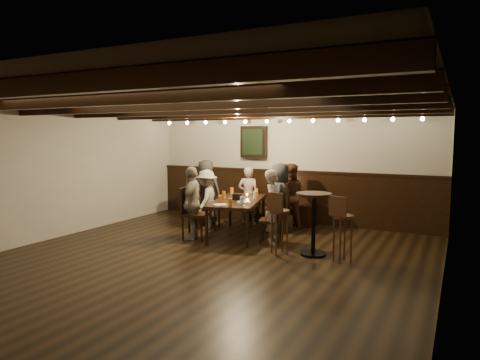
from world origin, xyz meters
The scene contains 27 objects.
room centered at (-0.29, 2.21, 1.07)m, with size 7.00×7.00×7.00m.
dining_table centered at (-0.34, 1.74, 0.63)m, with size 1.27×1.98×0.69m.
chair_left_near centered at (-1.15, 1.99, 0.28)m, with size 0.50×0.50×0.90m.
chair_left_far centered at (-0.92, 1.12, 0.29)m, with size 0.54×0.54×0.96m.
chair_right_near centered at (0.24, 2.36, 0.30)m, with size 0.55×0.55×0.99m.
chair_right_far centered at (0.47, 1.49, 0.26)m, with size 0.47×0.47×0.85m.
person_bench_left centered at (-1.44, 2.38, 0.69)m, with size 0.68×0.44×1.38m, color #29282B.
person_bench_centre centered at (-0.61, 2.76, 0.62)m, with size 0.45×0.30×1.24m, color gray.
person_bench_right centered at (0.29, 2.85, 0.66)m, with size 0.65×0.50×1.33m, color #572E1E.
person_left_near centered at (-1.18, 1.98, 0.61)m, with size 0.78×0.45×1.21m, color gray.
person_left_far centered at (-0.95, 1.11, 0.67)m, with size 0.79×0.33×1.34m, color gray.
person_right_near centered at (0.27, 2.37, 0.68)m, with size 0.67×0.43×1.36m, color #292A2C.
person_right_far centered at (0.50, 1.50, 0.65)m, with size 0.48×0.31×1.31m, color gray.
pint_a centered at (-0.79, 2.34, 0.76)m, with size 0.07×0.07×0.14m, color #BF7219.
pint_b centered at (-0.27, 2.43, 0.76)m, with size 0.07×0.07×0.14m, color #BF7219.
pint_c centered at (-0.66, 1.76, 0.76)m, with size 0.07×0.07×0.14m, color #BF7219.
pint_d centered at (-0.10, 2.01, 0.76)m, with size 0.07×0.07×0.14m, color silver.
pint_e centered at (-0.44, 1.25, 0.76)m, with size 0.07×0.07×0.14m, color #BF7219.
pint_f centered at (0.00, 1.26, 0.76)m, with size 0.07×0.07×0.14m, color silver.
pint_g centered at (-0.08, 0.98, 0.76)m, with size 0.07×0.07×0.14m, color #BF7219.
plate_near centered at (-0.30, 1.03, 0.69)m, with size 0.24×0.24×0.01m, color white.
plate_far centered at (-0.09, 1.50, 0.69)m, with size 0.24×0.24×0.01m, color white.
condiment_caddy centered at (-0.33, 1.69, 0.75)m, with size 0.15×0.10×0.12m, color black.
candle centered at (-0.30, 2.06, 0.71)m, with size 0.05×0.05×0.05m, color beige.
high_top_table centered at (1.36, 1.09, 0.66)m, with size 0.56×0.56×1.00m.
bar_stool_left centered at (0.86, 0.89, 0.38)m, with size 0.32×0.34×1.01m.
bar_stool_right centered at (1.86, 0.94, 0.38)m, with size 0.34×0.36×1.01m.
Camera 1 is at (3.39, -5.35, 1.90)m, focal length 32.00 mm.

